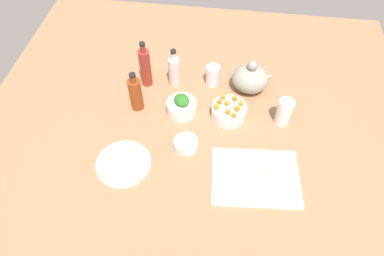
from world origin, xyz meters
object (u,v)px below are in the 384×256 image
at_px(bottle_0, 174,71).
at_px(bottle_2, 136,94).
at_px(bowl_greens, 182,107).
at_px(teapot, 250,78).
at_px(cutting_board, 255,177).
at_px(drinking_glass_0, 213,75).
at_px(plate_tofu, 124,164).
at_px(bowl_carrots, 229,112).
at_px(bottle_1, 145,67).
at_px(bowl_small_side, 186,144).
at_px(drinking_glass_1, 284,112).

height_order(bottle_0, bottle_2, bottle_2).
distance_m(bowl_greens, teapot, 0.35).
bearing_deg(bowl_greens, cutting_board, -41.72).
bearing_deg(drinking_glass_0, plate_tofu, -121.28).
distance_m(bowl_carrots, bottle_1, 0.44).
height_order(cutting_board, bottle_2, bottle_2).
xyz_separation_m(plate_tofu, bowl_small_side, (0.23, 0.12, 0.01)).
bearing_deg(bowl_greens, bottle_0, 109.46).
distance_m(cutting_board, bottle_0, 0.62).
bearing_deg(bottle_2, teapot, 20.57).
xyz_separation_m(bowl_carrots, bottle_2, (-0.41, 0.00, 0.06)).
bearing_deg(plate_tofu, teapot, 45.73).
bearing_deg(cutting_board, drinking_glass_1, 70.47).
bearing_deg(teapot, bowl_carrots, -114.30).
relative_size(bowl_carrots, drinking_glass_0, 1.51).
height_order(bottle_0, drinking_glass_0, bottle_0).
bearing_deg(cutting_board, plate_tofu, -179.03).
xyz_separation_m(plate_tofu, bottle_0, (0.13, 0.48, 0.08)).
height_order(bowl_greens, bottle_0, bottle_0).
distance_m(bowl_carrots, bowl_small_side, 0.25).
height_order(plate_tofu, bowl_carrots, bowl_carrots).
bearing_deg(cutting_board, bowl_small_side, 159.26).
distance_m(bowl_small_side, bottle_1, 0.43).
distance_m(cutting_board, teapot, 0.49).
xyz_separation_m(teapot, bottle_2, (-0.49, -0.19, 0.02)).
xyz_separation_m(plate_tofu, bottle_1, (-0.00, 0.46, 0.10)).
xyz_separation_m(plate_tofu, teapot, (0.48, 0.49, 0.06)).
height_order(bowl_greens, drinking_glass_1, drinking_glass_1).
xyz_separation_m(cutting_board, teapot, (-0.04, 0.48, 0.06)).
distance_m(bowl_small_side, drinking_glass_0, 0.39).
height_order(bowl_carrots, bowl_small_side, bowl_carrots).
height_order(bottle_0, drinking_glass_1, bottle_0).
bearing_deg(plate_tofu, bottle_1, 90.34).
height_order(bowl_small_side, bottle_0, bottle_0).
bearing_deg(bowl_small_side, drinking_glass_0, 79.43).
relative_size(bowl_small_side, bottle_1, 0.42).
xyz_separation_m(bowl_greens, bottle_0, (-0.06, 0.17, 0.05)).
xyz_separation_m(plate_tofu, bowl_carrots, (0.40, 0.31, 0.02)).
xyz_separation_m(drinking_glass_0, drinking_glass_1, (0.32, -0.20, 0.01)).
bearing_deg(cutting_board, teapot, 95.01).
bearing_deg(drinking_glass_1, bottle_1, 166.34).
xyz_separation_m(cutting_board, drinking_glass_1, (0.11, 0.30, 0.06)).
relative_size(plate_tofu, drinking_glass_1, 1.73).
bearing_deg(bowl_small_side, drinking_glass_1, 25.74).
relative_size(cutting_board, bottle_1, 1.41).
xyz_separation_m(cutting_board, bowl_carrots, (-0.13, 0.30, 0.03)).
bearing_deg(teapot, drinking_glass_1, -51.10).
relative_size(bowl_carrots, bottle_1, 0.64).
relative_size(bowl_greens, bottle_0, 0.66).
distance_m(plate_tofu, bowl_greens, 0.36).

